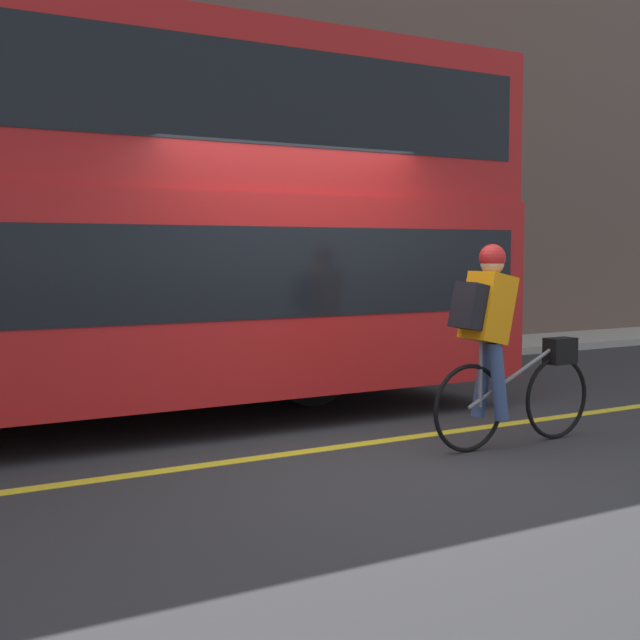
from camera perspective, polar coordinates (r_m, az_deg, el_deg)
ground_plane at (r=7.08m, az=2.14°, el=-8.53°), size 80.00×80.00×0.00m
road_center_line at (r=7.28m, az=1.07°, el=-8.13°), size 50.00×0.14×0.01m
sidewalk_curb at (r=11.48m, az=-11.68°, el=-3.32°), size 60.00×1.60×0.11m
building_facade at (r=12.58m, az=-13.53°, el=17.02°), size 60.00×0.30×8.70m
bus at (r=8.10m, az=-18.64°, el=7.02°), size 9.25×2.60×3.55m
cyclist_on_bike at (r=7.29m, az=11.40°, el=-1.20°), size 1.67×0.32×1.64m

